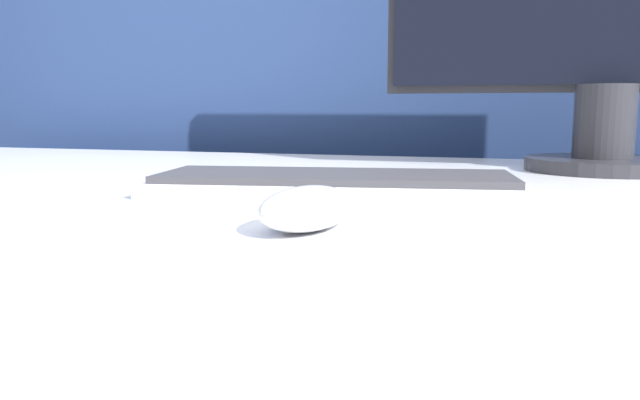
% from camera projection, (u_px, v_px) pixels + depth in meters
% --- Properties ---
extents(partition_panel, '(5.00, 0.03, 1.37)m').
position_uv_depth(partition_panel, '(435.00, 162.00, 1.36)').
color(partition_panel, navy).
rests_on(partition_panel, ground_plane).
extents(computer_mouse_near, '(0.08, 0.12, 0.04)m').
position_uv_depth(computer_mouse_near, '(308.00, 208.00, 0.50)').
color(computer_mouse_near, white).
rests_on(computer_mouse_near, desk).
extents(keyboard, '(0.44, 0.21, 0.02)m').
position_uv_depth(keyboard, '(335.00, 184.00, 0.70)').
color(keyboard, white).
rests_on(keyboard, desk).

